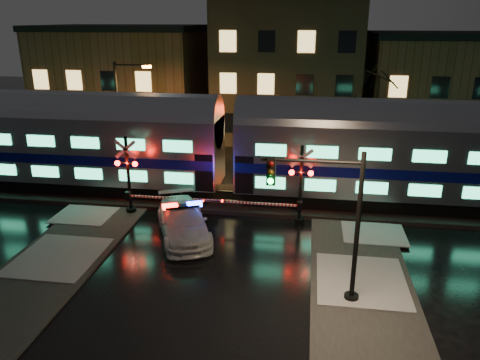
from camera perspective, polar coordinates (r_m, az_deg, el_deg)
name	(u,v)px	position (r m, az deg, el deg)	size (l,w,h in m)	color
ground	(217,239)	(22.69, -2.84, -7.22)	(120.00, 120.00, 0.00)	black
ballast	(234,199)	(27.14, -0.77, -2.37)	(90.00, 4.20, 0.24)	black
sidewalk_left	(18,296)	(20.17, -25.41, -12.64)	(4.00, 20.00, 0.12)	#2D2D2D
sidewalk_right	(369,328)	(17.28, 15.48, -17.00)	(4.00, 20.00, 0.12)	#2D2D2D
building_left	(125,82)	(45.62, -13.80, 11.57)	(14.00, 10.00, 9.00)	#553021
building_mid	(288,70)	(42.68, 5.86, 13.22)	(12.00, 11.00, 11.50)	brown
building_right	(441,91)	(43.68, 23.30, 9.94)	(12.00, 10.00, 8.50)	#553021
train	(229,145)	(26.16, -1.40, 4.33)	(51.00, 3.12, 5.92)	black
police_car	(183,222)	(22.77, -6.96, -5.06)	(4.10, 5.79, 1.73)	silver
crossing_signal_right	(293,193)	(23.73, 6.51, -1.53)	(5.92, 0.66, 4.19)	black
crossing_signal_left	(135,184)	(25.37, -12.71, -0.42)	(6.05, 0.67, 4.29)	black
traffic_light	(332,225)	(17.02, 11.10, -5.42)	(3.76, 0.69, 5.81)	black
streetlight	(122,111)	(31.91, -14.19, 8.14)	(2.49, 0.26, 7.46)	black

